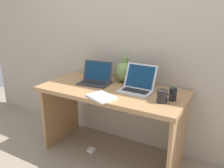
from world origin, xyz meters
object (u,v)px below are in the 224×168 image
Objects in this scene: green_vase at (125,72)px; power_brick at (91,150)px; laptop_right at (138,84)px; notebook_stack at (101,97)px; coffee_mug at (162,96)px; laptop_left at (96,77)px; pen_cup at (173,94)px.

green_vase is 0.93m from power_brick.
laptop_right is 4.51× the size of power_brick.
power_brick is at bearing 144.13° from notebook_stack.
notebook_stack is (0.04, -0.53, -0.10)m from green_vase.
green_vase is 0.65m from coffee_mug.
laptop_left is 4.86× the size of power_brick.
green_vase is at bearing 94.23° from notebook_stack.
pen_cup is (0.83, -0.08, -0.00)m from laptop_left.
laptop_left is 1.29× the size of green_vase.
laptop_right is 0.34m from coffee_mug.
laptop_left reaches higher than coffee_mug.
laptop_left is at bearing 179.95° from laptop_right.
green_vase reaches higher than laptop_right.
pen_cup is (0.59, -0.27, -0.05)m from green_vase.
notebook_stack is 1.86× the size of coffee_mug.
coffee_mug is 1.08m from power_brick.
laptop_right is at bearing 18.15° from power_brick.
green_vase is at bearing 38.48° from laptop_left.
laptop_right is 1.34× the size of notebook_stack.
coffee_mug is 0.11m from pen_cup.
pen_cup is at bearing 25.10° from notebook_stack.
pen_cup is (0.35, -0.08, -0.01)m from laptop_right.
laptop_right reaches higher than notebook_stack.
pen_cup is at bearing -24.65° from green_vase.
pen_cup reaches higher than coffee_mug.
laptop_right reaches higher than power_brick.
coffee_mug is at bearing -12.78° from laptop_left.
green_vase is (0.24, 0.19, 0.05)m from laptop_left.
notebook_stack is at bearing -35.87° from power_brick.
coffee_mug is at bearing -30.87° from laptop_right.
pen_cup is (0.55, 0.26, 0.05)m from notebook_stack.
coffee_mug is at bearing -1.83° from power_brick.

